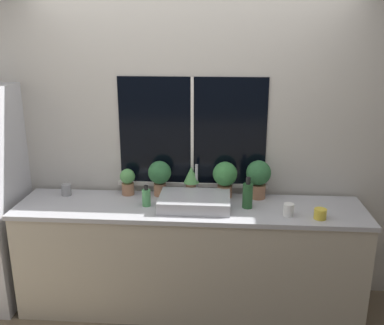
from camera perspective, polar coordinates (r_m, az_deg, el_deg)
wall_back at (r=3.49m, az=0.07°, el=3.49°), size 8.00×0.09×2.70m
counter at (r=3.50m, az=-0.35°, el=-12.51°), size 2.68×0.59×0.88m
sink at (r=3.27m, az=0.35°, el=-5.19°), size 0.54×0.43×0.27m
potted_plant_far_left at (r=3.53m, az=-8.58°, el=-2.40°), size 0.12×0.12×0.22m
potted_plant_left at (r=3.47m, az=-4.34°, el=-1.63°), size 0.19×0.19×0.29m
potted_plant_center at (r=3.45m, az=-0.02°, el=-2.25°), size 0.12×0.12×0.25m
potted_plant_right at (r=3.43m, az=4.42°, el=-1.88°), size 0.20×0.20×0.29m
potted_plant_far_right at (r=3.44m, az=8.85°, el=-1.81°), size 0.20×0.20×0.31m
soap_bottle at (r=3.30m, az=-6.11°, el=-4.63°), size 0.07×0.07×0.17m
bottle_tall at (r=3.26m, az=7.42°, el=-4.32°), size 0.08×0.08×0.24m
mug_yellow at (r=3.20m, az=16.73°, el=-6.57°), size 0.09×0.09×0.08m
mug_white at (r=3.19m, az=12.76°, el=-6.16°), size 0.08×0.08×0.09m
mug_grey at (r=3.64m, az=-16.39°, el=-3.52°), size 0.08×0.08×0.09m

